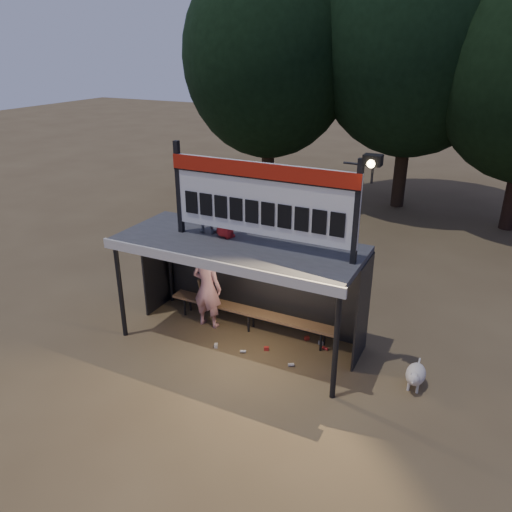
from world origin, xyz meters
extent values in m
plane|color=brown|center=(0.00, 0.00, 0.00)|extent=(80.00, 80.00, 0.00)
imported|color=white|center=(-0.96, 0.29, 0.95)|extent=(0.70, 0.47, 1.89)
imported|color=slate|center=(-0.89, 0.23, 2.82)|extent=(0.56, 0.48, 0.99)
imported|color=#B31B1C|center=(-0.37, 0.16, 2.87)|extent=(0.63, 0.54, 1.10)
cube|color=#38383A|center=(0.00, 0.00, 2.26)|extent=(5.00, 2.00, 0.12)
cube|color=silver|center=(0.00, -1.02, 2.22)|extent=(5.10, 0.06, 0.20)
cylinder|color=black|center=(-2.40, -0.90, 1.10)|extent=(0.10, 0.10, 2.20)
cylinder|color=black|center=(2.40, -0.90, 1.10)|extent=(0.10, 0.10, 2.20)
cylinder|color=black|center=(-2.40, 0.90, 1.10)|extent=(0.10, 0.10, 2.20)
cylinder|color=black|center=(2.40, 0.90, 1.10)|extent=(0.10, 0.10, 2.20)
cube|color=black|center=(0.00, 1.00, 1.10)|extent=(5.00, 0.04, 2.20)
cube|color=black|center=(-2.50, 0.50, 1.10)|extent=(0.04, 1.00, 2.20)
cube|color=black|center=(2.50, 0.50, 1.10)|extent=(0.04, 1.00, 2.20)
cylinder|color=black|center=(0.00, 1.00, 2.15)|extent=(5.00, 0.06, 0.06)
cube|color=black|center=(-1.35, 0.00, 3.27)|extent=(0.10, 0.10, 1.90)
cube|color=black|center=(2.35, 0.00, 3.27)|extent=(0.10, 0.10, 1.90)
cube|color=white|center=(0.50, 0.00, 3.27)|extent=(3.80, 0.08, 1.40)
cube|color=#B51C0C|center=(0.50, -0.05, 3.83)|extent=(3.80, 0.04, 0.28)
cube|color=black|center=(0.50, -0.06, 3.68)|extent=(3.80, 0.02, 0.03)
cube|color=black|center=(-1.03, -0.05, 3.02)|extent=(0.27, 0.03, 0.45)
cube|color=black|center=(-0.69, -0.05, 3.02)|extent=(0.27, 0.03, 0.45)
cube|color=black|center=(-0.35, -0.05, 3.02)|extent=(0.27, 0.03, 0.45)
cube|color=black|center=(-0.01, -0.05, 3.02)|extent=(0.27, 0.03, 0.45)
cube|color=black|center=(0.33, -0.05, 3.02)|extent=(0.27, 0.03, 0.45)
cube|color=black|center=(0.67, -0.05, 3.02)|extent=(0.27, 0.03, 0.45)
cube|color=black|center=(1.01, -0.05, 3.02)|extent=(0.27, 0.03, 0.45)
cube|color=black|center=(1.35, -0.05, 3.02)|extent=(0.27, 0.03, 0.45)
cube|color=black|center=(1.69, -0.05, 3.02)|extent=(0.27, 0.03, 0.45)
cube|color=black|center=(2.03, -0.05, 3.02)|extent=(0.27, 0.03, 0.45)
cylinder|color=black|center=(2.30, 0.00, 4.12)|extent=(0.50, 0.04, 0.04)
cylinder|color=black|center=(2.55, 0.00, 3.97)|extent=(0.04, 0.04, 0.30)
cube|color=black|center=(2.55, -0.05, 4.22)|extent=(0.30, 0.22, 0.18)
sphere|color=#FFD88C|center=(2.55, -0.14, 4.18)|extent=(0.14, 0.14, 0.14)
cube|color=brown|center=(0.00, 0.55, 0.45)|extent=(4.00, 0.35, 0.06)
cylinder|color=black|center=(-1.70, 0.43, 0.23)|extent=(0.05, 0.05, 0.45)
cylinder|color=black|center=(-1.70, 0.67, 0.23)|extent=(0.05, 0.05, 0.45)
cylinder|color=black|center=(0.00, 0.43, 0.23)|extent=(0.05, 0.05, 0.45)
cylinder|color=black|center=(0.00, 0.67, 0.23)|extent=(0.05, 0.05, 0.45)
cylinder|color=black|center=(1.70, 0.43, 0.23)|extent=(0.05, 0.05, 0.45)
cylinder|color=black|center=(1.70, 0.67, 0.23)|extent=(0.05, 0.05, 0.45)
cylinder|color=#322216|center=(-4.00, 10.00, 1.87)|extent=(0.50, 0.50, 3.74)
ellipsoid|color=black|center=(-4.00, 10.00, 5.53)|extent=(6.46, 6.46, 7.48)
cylinder|color=#2F2015|center=(1.00, 11.50, 2.09)|extent=(0.50, 0.50, 4.18)
ellipsoid|color=black|center=(1.00, 11.50, 6.18)|extent=(7.22, 7.22, 8.36)
ellipsoid|color=silver|center=(3.69, 0.09, 0.27)|extent=(0.36, 0.58, 0.36)
sphere|color=#F1E3D1|center=(3.69, -0.19, 0.36)|extent=(0.22, 0.22, 0.22)
cone|color=beige|center=(3.69, -0.29, 0.34)|extent=(0.10, 0.10, 0.10)
cone|color=beige|center=(3.64, -0.21, 0.46)|extent=(0.06, 0.06, 0.07)
cone|color=beige|center=(3.74, -0.21, 0.46)|extent=(0.06, 0.06, 0.07)
cylinder|color=silver|center=(3.61, -0.09, 0.09)|extent=(0.05, 0.05, 0.18)
cylinder|color=beige|center=(3.77, -0.09, 0.09)|extent=(0.05, 0.05, 0.18)
cylinder|color=beige|center=(3.61, 0.27, 0.09)|extent=(0.05, 0.05, 0.18)
cylinder|color=beige|center=(3.77, 0.27, 0.09)|extent=(0.05, 0.05, 0.18)
cylinder|color=beige|center=(3.69, 0.39, 0.34)|extent=(0.04, 0.16, 0.14)
cylinder|color=olive|center=(-1.46, 0.82, 0.43)|extent=(0.08, 0.27, 0.84)
cylinder|color=#997047|center=(-1.26, 0.82, 0.43)|extent=(0.07, 0.30, 0.83)
cylinder|color=black|center=(-1.06, 0.82, 0.43)|extent=(0.07, 0.33, 0.83)
cube|color=#B1231E|center=(0.68, -0.07, 0.04)|extent=(0.12, 0.10, 0.08)
cylinder|color=#B1B1B6|center=(0.28, -0.37, 0.04)|extent=(0.14, 0.11, 0.07)
cube|color=silver|center=(-0.34, -0.44, 0.04)|extent=(0.10, 0.12, 0.08)
cylinder|color=#B11E1E|center=(1.78, 0.50, 0.04)|extent=(0.13, 0.08, 0.07)
cube|color=#A8A8AD|center=(1.64, 0.65, 0.04)|extent=(0.12, 0.11, 0.08)
cylinder|color=beige|center=(1.36, -0.36, 0.04)|extent=(0.14, 0.12, 0.07)
cube|color=#AA2B1D|center=(1.30, 0.69, 0.04)|extent=(0.12, 0.12, 0.08)
camera|label=1|loc=(4.42, -8.15, 5.97)|focal=35.00mm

